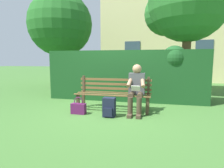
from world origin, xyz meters
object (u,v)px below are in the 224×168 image
(backpack, at_px, (109,107))
(handbag, at_px, (79,108))
(tree, at_px, (185,4))
(person_seated, at_px, (136,88))
(tree_far, at_px, (59,26))
(park_bench, at_px, (114,93))

(backpack, height_order, handbag, backpack)
(tree, bearing_deg, backpack, 60.93)
(handbag, bearing_deg, person_seated, -163.33)
(person_seated, height_order, tree, tree)
(person_seated, bearing_deg, tree_far, -43.47)
(tree_far, bearing_deg, person_seated, 136.53)
(tree, bearing_deg, tree_far, -9.02)
(person_seated, bearing_deg, tree, -114.42)
(tree, height_order, tree_far, tree)
(park_bench, height_order, backpack, park_bench)
(handbag, bearing_deg, park_bench, -141.04)
(handbag, bearing_deg, backpack, 175.88)
(person_seated, xyz_separation_m, tree_far, (4.04, -3.83, 2.21))
(tree, distance_m, tree_far, 5.48)
(park_bench, relative_size, backpack, 4.35)
(park_bench, bearing_deg, tree, -124.89)
(backpack, bearing_deg, person_seated, -140.94)
(park_bench, bearing_deg, backpack, 93.61)
(person_seated, bearing_deg, backpack, 39.06)
(person_seated, distance_m, backpack, 0.82)
(tree, relative_size, backpack, 10.90)
(park_bench, height_order, tree_far, tree_far)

